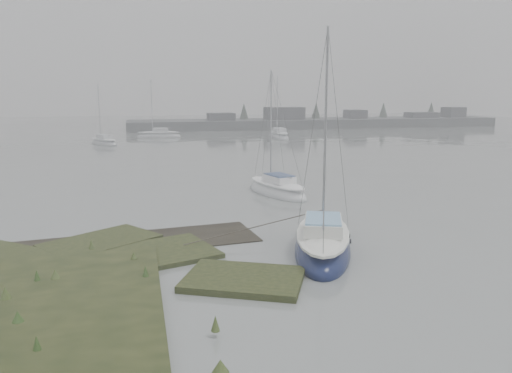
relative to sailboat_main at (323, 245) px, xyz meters
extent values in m
plane|color=slate|center=(-3.88, 28.27, -0.27)|extent=(160.00, 160.00, 0.00)
cube|color=#4C4F51|center=(22.12, 60.27, 0.33)|extent=(60.00, 8.00, 1.60)
cube|color=#424247|center=(6.12, 59.27, 1.13)|extent=(4.00, 3.00, 2.20)
cube|color=#424247|center=(16.12, 59.27, 1.53)|extent=(6.00, 3.00, 3.00)
cube|color=#424247|center=(28.12, 59.27, 1.28)|extent=(3.00, 3.00, 2.50)
cube|color=#424247|center=(40.12, 59.27, 1.03)|extent=(5.00, 3.00, 2.00)
cube|color=#424247|center=(46.12, 59.27, 1.43)|extent=(3.00, 3.00, 2.80)
cone|color=#384238|center=(10.12, 61.27, 1.93)|extent=(2.00, 2.00, 3.50)
cone|color=#384238|center=(22.12, 61.27, 1.93)|extent=(2.00, 2.00, 3.50)
cone|color=#384238|center=(34.12, 61.27, 1.93)|extent=(2.00, 2.00, 3.50)
cone|color=#384238|center=(43.12, 61.27, 1.93)|extent=(2.00, 2.00, 3.50)
ellipsoid|color=#0D153B|center=(0.00, 0.01, -0.16)|extent=(4.03, 6.39, 1.48)
ellipsoid|color=silver|center=(0.00, 0.01, 0.43)|extent=(3.38, 5.52, 0.42)
cube|color=silver|center=(-0.09, -0.23, 0.79)|extent=(1.96, 2.41, 0.43)
cube|color=#7AA8D0|center=(-0.09, -0.23, 1.04)|extent=(1.81, 2.22, 0.07)
cylinder|color=#939399|center=(0.28, 0.74, 4.20)|extent=(0.10, 0.10, 6.94)
cylinder|color=#939399|center=(-0.15, -0.39, 1.04)|extent=(0.94, 2.30, 0.08)
ellipsoid|color=silver|center=(1.20, 10.33, -0.18)|extent=(3.20, 5.53, 1.28)
ellipsoid|color=white|center=(1.20, 10.33, 0.33)|extent=(2.67, 4.78, 0.36)
cube|color=white|center=(1.27, 10.12, 0.65)|extent=(1.61, 2.05, 0.38)
cube|color=navy|center=(1.27, 10.12, 0.86)|extent=(1.49, 1.89, 0.06)
cylinder|color=#939399|center=(1.00, 10.98, 3.60)|extent=(0.08, 0.08, 6.00)
cylinder|color=#939399|center=(1.31, 9.97, 0.86)|extent=(0.68, 2.03, 0.07)
ellipsoid|color=#A4A8AD|center=(-9.96, 40.50, -0.18)|extent=(3.94, 5.15, 1.21)
ellipsoid|color=white|center=(-9.96, 40.50, 0.31)|extent=(3.33, 4.43, 0.34)
cube|color=white|center=(-9.85, 40.31, 0.61)|extent=(1.79, 2.02, 0.36)
cube|color=#B9BCC4|center=(-9.85, 40.31, 0.81)|extent=(1.66, 1.86, 0.06)
cylinder|color=#939399|center=(-10.28, 41.06, 3.41)|extent=(0.08, 0.08, 5.72)
cylinder|color=#939399|center=(-9.78, 40.19, 0.81)|extent=(1.06, 1.76, 0.06)
ellipsoid|color=#B6BAC1|center=(10.77, 43.53, -0.17)|extent=(1.96, 5.82, 1.41)
ellipsoid|color=silver|center=(10.77, 43.53, 0.40)|extent=(1.57, 5.07, 0.40)
cube|color=silver|center=(10.77, 43.28, 0.75)|extent=(1.26, 2.00, 0.41)
cube|color=silver|center=(10.77, 43.28, 0.98)|extent=(1.18, 1.83, 0.07)
cylinder|color=#939399|center=(10.76, 44.27, 4.00)|extent=(0.09, 0.09, 6.63)
cylinder|color=#939399|center=(10.77, 43.11, 0.98)|extent=(0.10, 2.32, 0.07)
ellipsoid|color=#ACB0B6|center=(-3.75, 47.82, -0.17)|extent=(5.62, 2.27, 1.33)
ellipsoid|color=white|center=(-3.75, 47.82, 0.36)|extent=(4.89, 1.85, 0.38)
cube|color=white|center=(-3.51, 47.80, 0.69)|extent=(1.98, 1.33, 0.39)
cube|color=silver|center=(-3.51, 47.80, 0.91)|extent=(1.81, 1.24, 0.06)
cylinder|color=#939399|center=(-4.45, 47.88, 3.77)|extent=(0.09, 0.09, 6.27)
cylinder|color=#939399|center=(-3.35, 47.78, 0.91)|extent=(2.19, 0.26, 0.07)
camera|label=1|loc=(-6.33, -16.24, 5.43)|focal=35.00mm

